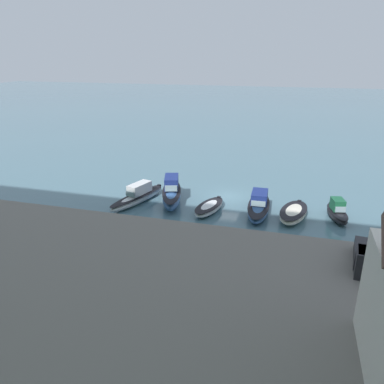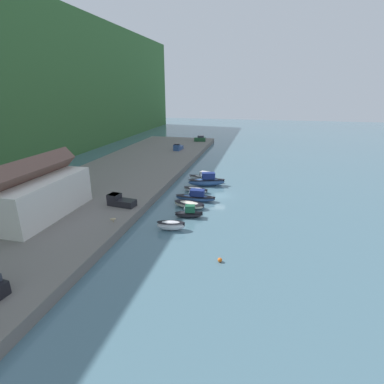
{
  "view_description": "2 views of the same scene",
  "coord_description": "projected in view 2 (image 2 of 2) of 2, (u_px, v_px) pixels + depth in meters",
  "views": [
    {
      "loc": [
        -7.03,
        40.46,
        15.69
      ],
      "look_at": [
        2.67,
        6.07,
        2.45
      ],
      "focal_mm": 35.0,
      "sensor_mm": 36.0,
      "label": 1
    },
    {
      "loc": [
        -55.97,
        -7.61,
        20.17
      ],
      "look_at": [
        -4.54,
        4.47,
        1.92
      ],
      "focal_mm": 28.0,
      "sensor_mm": 36.0,
      "label": 2
    }
  ],
  "objects": [
    {
      "name": "ground_plane",
      "position": [
        219.0,
        196.0,
        59.73
      ],
      "size": [
        320.0,
        320.0,
        0.0
      ],
      "primitive_type": "plane",
      "color": "slate"
    },
    {
      "name": "moored_boat_5",
      "position": [
        207.0,
        181.0,
        65.42
      ],
      "size": [
        4.26,
        8.35,
        2.96
      ],
      "rotation": [
        0.0,
        0.0,
        0.29
      ],
      "color": "#33568E",
      "rests_on": "ground_plane"
    },
    {
      "name": "moored_boat_0",
      "position": [
        171.0,
        225.0,
        44.96
      ],
      "size": [
        2.32,
        4.45,
        1.46
      ],
      "rotation": [
        0.0,
        0.0,
        0.16
      ],
      "color": "white",
      "rests_on": "ground_plane"
    },
    {
      "name": "moored_boat_1",
      "position": [
        189.0,
        213.0,
        49.43
      ],
      "size": [
        2.56,
        4.85,
        2.1
      ],
      "rotation": [
        0.0,
        0.0,
        0.23
      ],
      "color": "black",
      "rests_on": "ground_plane"
    },
    {
      "name": "moored_boat_4",
      "position": [
        196.0,
        190.0,
        61.67
      ],
      "size": [
        3.15,
        5.61,
        0.92
      ],
      "rotation": [
        0.0,
        0.0,
        -0.22
      ],
      "color": "white",
      "rests_on": "ground_plane"
    },
    {
      "name": "quay_promenade",
      "position": [
        108.0,
        184.0,
        64.73
      ],
      "size": [
        124.75,
        26.21,
        1.48
      ],
      "color": "slate",
      "rests_on": "ground_plane"
    },
    {
      "name": "moored_boat_3",
      "position": [
        196.0,
        197.0,
        56.67
      ],
      "size": [
        2.43,
        7.75,
        2.26
      ],
      "rotation": [
        0.0,
        0.0,
        0.03
      ],
      "color": "#33568E",
      "rests_on": "ground_plane"
    },
    {
      "name": "harbor_clubhouse",
      "position": [
        37.0,
        194.0,
        45.83
      ],
      "size": [
        16.8,
        8.28,
        9.27
      ],
      "color": "silver",
      "rests_on": "quay_promenade"
    },
    {
      "name": "mooring_buoy_0",
      "position": [
        220.0,
        260.0,
        36.74
      ],
      "size": [
        0.55,
        0.55,
        0.55
      ],
      "color": "orange",
      "rests_on": "ground_plane"
    },
    {
      "name": "moored_boat_6",
      "position": [
        205.0,
        178.0,
        69.09
      ],
      "size": [
        4.14,
        8.69,
        2.16
      ],
      "rotation": [
        0.0,
        0.0,
        -0.29
      ],
      "color": "silver",
      "rests_on": "ground_plane"
    },
    {
      "name": "pickup_truck_0",
      "position": [
        178.0,
        147.0,
        96.33
      ],
      "size": [
        4.83,
        2.23,
        1.9
      ],
      "rotation": [
        0.0,
        0.0,
        1.51
      ],
      "color": "#2D4C84",
      "rests_on": "quay_promenade"
    },
    {
      "name": "moored_boat_2",
      "position": [
        189.0,
        204.0,
        53.59
      ],
      "size": [
        3.55,
        6.18,
        1.05
      ],
      "rotation": [
        0.0,
        0.0,
        -0.19
      ],
      "color": "white",
      "rests_on": "ground_plane"
    },
    {
      "name": "dog_on_quay",
      "position": [
        113.0,
        219.0,
        44.19
      ],
      "size": [
        0.75,
        0.8,
        0.68
      ],
      "rotation": [
        0.0,
        0.0,
        0.71
      ],
      "color": "tan",
      "rests_on": "quay_promenade"
    },
    {
      "name": "pickup_truck_1",
      "position": [
        119.0,
        201.0,
        50.49
      ],
      "size": [
        2.49,
        4.92,
        1.9
      ],
      "rotation": [
        0.0,
        0.0,
        -0.12
      ],
      "color": "black",
      "rests_on": "quay_promenade"
    },
    {
      "name": "parked_car_1",
      "position": [
        200.0,
        139.0,
        112.22
      ],
      "size": [
        2.17,
        4.35,
        2.16
      ],
      "rotation": [
        0.0,
        0.0,
        0.09
      ],
      "color": "#1E4C2D",
      "rests_on": "quay_promenade"
    }
  ]
}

